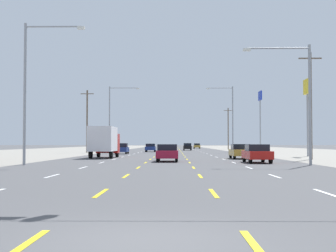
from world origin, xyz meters
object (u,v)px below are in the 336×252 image
object	(u,v)px
pole_sign_right_row_2	(260,106)
streetlight_right_row_0	(302,93)
streetlight_right_row_1	(230,114)
hatchback_far_left_far	(122,148)
streetlight_left_row_0	(31,82)
sedan_far_right_nearest	(257,153)
box_truck_far_left_midfar	(104,140)
sedan_center_turn_near	(167,153)
sedan_far_right_distant_a	(197,146)
hatchback_inner_right_farthest	(187,147)
pole_sign_right_row_1	(307,96)
sedan_far_right_mid	(240,151)
sedan_inner_left_farther	(151,148)
streetlight_left_row_1	(113,114)

from	to	relation	value
pole_sign_right_row_2	streetlight_right_row_0	distance (m)	48.45
pole_sign_right_row_2	streetlight_right_row_1	xyz separation A→B (m)	(-5.78, -4.59, -1.83)
hatchback_far_left_far	streetlight_left_row_0	size ratio (longest dim) A/B	0.38
streetlight_left_row_0	streetlight_right_row_1	bearing A→B (deg)	65.87
sedan_far_right_nearest	box_truck_far_left_midfar	size ratio (longest dim) A/B	0.63
pole_sign_right_row_2	hatchback_far_left_far	bearing A→B (deg)	-147.53
box_truck_far_left_midfar	streetlight_right_row_1	distance (m)	32.61
sedan_center_turn_near	pole_sign_right_row_2	xyz separation A→B (m)	(15.56, 41.62, 7.35)
sedan_far_right_distant_a	streetlight_left_row_0	distance (m)	101.20
hatchback_inner_right_farthest	pole_sign_right_row_2	world-z (taller)	pole_sign_right_row_2
sedan_far_right_nearest	hatchback_far_left_far	size ratio (longest dim) A/B	1.15
sedan_far_right_distant_a	pole_sign_right_row_2	size ratio (longest dim) A/B	0.42
sedan_far_right_distant_a	streetlight_left_row_0	world-z (taller)	streetlight_left_row_0
sedan_center_turn_near	streetlight_right_row_0	bearing A→B (deg)	-33.52
pole_sign_right_row_1	streetlight_left_row_0	distance (m)	33.87
sedan_far_right_nearest	sedan_far_right_mid	distance (m)	9.20
sedan_far_right_nearest	streetlight_right_row_0	size ratio (longest dim) A/B	0.53
sedan_far_right_nearest	sedan_far_right_distant_a	world-z (taller)	same
sedan_inner_left_farther	streetlight_left_row_1	distance (m)	10.39
sedan_center_turn_near	pole_sign_right_row_2	bearing A→B (deg)	69.51
sedan_far_right_nearest	hatchback_far_left_far	bearing A→B (deg)	115.39
box_truck_far_left_midfar	streetlight_right_row_1	bearing A→B (deg)	59.20
sedan_center_turn_near	streetlight_right_row_0	world-z (taller)	streetlight_right_row_0
sedan_center_turn_near	pole_sign_right_row_1	bearing A→B (deg)	43.43
sedan_center_turn_near	sedan_inner_left_farther	xyz separation A→B (m)	(-3.63, 43.44, 0.00)
sedan_center_turn_near	pole_sign_right_row_2	size ratio (longest dim) A/B	0.42
hatchback_far_left_far	hatchback_inner_right_farthest	xyz separation A→B (m)	(10.31, 32.14, 0.00)
pole_sign_right_row_1	sedan_far_right_nearest	bearing A→B (deg)	-117.22
sedan_inner_left_farther	streetlight_left_row_0	size ratio (longest dim) A/B	0.44
hatchback_far_left_far	hatchback_inner_right_farthest	size ratio (longest dim) A/B	1.00
hatchback_far_left_far	streetlight_left_row_0	world-z (taller)	streetlight_left_row_0
sedan_far_right_nearest	sedan_inner_left_farther	world-z (taller)	same
streetlight_left_row_0	streetlight_left_row_1	size ratio (longest dim) A/B	0.93
sedan_far_right_distant_a	streetlight_right_row_1	xyz separation A→B (m)	(2.75, -56.28, 5.51)
sedan_far_right_nearest	hatchback_inner_right_farthest	world-z (taller)	hatchback_inner_right_farthest
sedan_center_turn_near	sedan_far_right_mid	size ratio (longest dim) A/B	1.00
sedan_far_right_distant_a	streetlight_left_row_1	world-z (taller)	streetlight_left_row_1
hatchback_inner_right_farthest	sedan_far_right_mid	bearing A→B (deg)	-85.93
sedan_far_right_mid	hatchback_inner_right_farthest	size ratio (longest dim) A/B	1.15
sedan_far_right_nearest	pole_sign_right_row_1	xyz separation A→B (m)	(9.12, 17.72, 6.38)
sedan_inner_left_farther	streetlight_right_row_0	xyz separation A→B (m)	(13.25, -49.81, 4.35)
hatchback_inner_right_farthest	streetlight_left_row_0	size ratio (longest dim) A/B	0.38
sedan_far_right_mid	pole_sign_right_row_1	size ratio (longest dim) A/B	0.49
sedan_far_right_distant_a	hatchback_far_left_far	bearing A→B (deg)	-101.94
hatchback_inner_right_farthest	streetlight_right_row_1	bearing A→B (deg)	-74.07
streetlight_right_row_1	sedan_center_turn_near	bearing A→B (deg)	-104.79
sedan_far_right_nearest	streetlight_left_row_0	size ratio (longest dim) A/B	0.44
streetlight_left_row_1	box_truck_far_left_midfar	bearing A→B (deg)	-84.20
hatchback_far_left_far	sedan_far_right_distant_a	bearing A→B (deg)	78.06
hatchback_inner_right_farthest	streetlight_right_row_0	bearing A→B (deg)	-84.58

